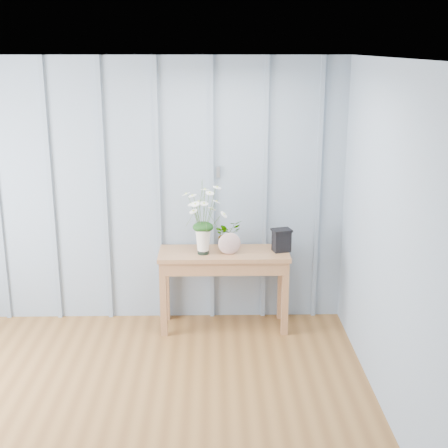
{
  "coord_description": "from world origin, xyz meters",
  "views": [
    {
      "loc": [
        0.76,
        -3.45,
        2.58
      ],
      "look_at": [
        0.86,
        1.94,
        1.03
      ],
      "focal_mm": 50.0,
      "sensor_mm": 36.0,
      "label": 1
    }
  ],
  "objects_px": {
    "daisy_vase": "(203,210)",
    "carved_box": "(281,240)",
    "felt_disc_vessel": "(230,244)",
    "sideboard": "(224,263)"
  },
  "relations": [
    {
      "from": "sideboard",
      "to": "carved_box",
      "type": "xyz_separation_m",
      "value": [
        0.53,
        0.01,
        0.22
      ]
    },
    {
      "from": "sideboard",
      "to": "felt_disc_vessel",
      "type": "height_order",
      "value": "felt_disc_vessel"
    },
    {
      "from": "daisy_vase",
      "to": "carved_box",
      "type": "distance_m",
      "value": 0.78
    },
    {
      "from": "sideboard",
      "to": "carved_box",
      "type": "height_order",
      "value": "carved_box"
    },
    {
      "from": "sideboard",
      "to": "felt_disc_vessel",
      "type": "bearing_deg",
      "value": -57.25
    },
    {
      "from": "daisy_vase",
      "to": "carved_box",
      "type": "xyz_separation_m",
      "value": [
        0.72,
        0.06,
        -0.3
      ]
    },
    {
      "from": "felt_disc_vessel",
      "to": "carved_box",
      "type": "distance_m",
      "value": 0.49
    },
    {
      "from": "daisy_vase",
      "to": "felt_disc_vessel",
      "type": "height_order",
      "value": "daisy_vase"
    },
    {
      "from": "felt_disc_vessel",
      "to": "daisy_vase",
      "type": "bearing_deg",
      "value": 170.01
    },
    {
      "from": "carved_box",
      "to": "daisy_vase",
      "type": "bearing_deg",
      "value": -175.2
    }
  ]
}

